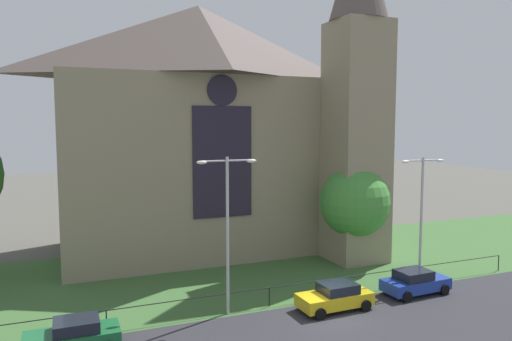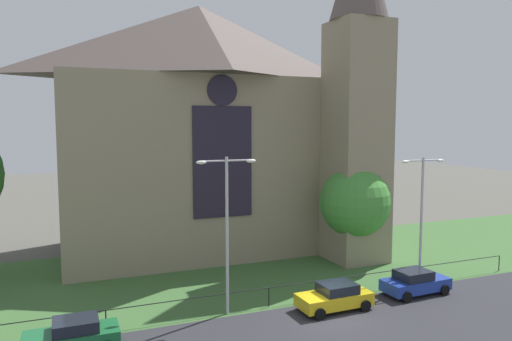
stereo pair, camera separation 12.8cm
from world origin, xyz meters
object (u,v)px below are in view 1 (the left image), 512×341
Objects in this scene: tree_right_near at (355,202)px; streetlamp_far at (422,204)px; streetlamp_near at (227,216)px; parked_car_blue at (415,282)px; church_building at (211,126)px; parked_car_yellow at (335,297)px; parked_car_green at (73,336)px.

streetlamp_far reaches higher than tree_right_near.
streetlamp_far is at bearing 0.00° from streetlamp_near.
tree_right_near is 0.84× the size of streetlamp_near.
tree_right_near is at bearing 85.87° from parked_car_blue.
tree_right_near is (8.59, -8.28, -5.65)m from church_building.
parked_car_yellow and parked_car_blue have the same top height.
parked_car_yellow is (-6.10, -7.33, -3.88)m from tree_right_near.
parked_car_yellow is 5.88m from parked_car_blue.
parked_car_green is (-21.23, -1.52, -4.53)m from streetlamp_far.
tree_right_near is 1.71× the size of parked_car_blue.
church_building reaches higher than tree_right_near.
church_building is 15.06m from streetlamp_near.
streetlamp_near is 1.04× the size of streetlamp_far.
streetlamp_far is at bearing -175.83° from parked_car_green.
parked_car_green is (-19.89, -7.13, -3.88)m from tree_right_near.
tree_right_near reaches higher than parked_car_green.
tree_right_near reaches higher than parked_car_yellow.
streetlamp_far reaches higher than parked_car_green.
parked_car_green is (-11.30, -15.41, -9.53)m from church_building.
parked_car_blue is at bearing -179.59° from parked_car_green.
church_building reaches higher than parked_car_green.
parked_car_yellow is (2.49, -15.61, -9.53)m from church_building.
parked_car_green is 19.66m from parked_car_blue.
tree_right_near is 1.73× the size of parked_car_green.
tree_right_near is at bearing 103.42° from streetlamp_far.
tree_right_near is at bearing -131.05° from parked_car_yellow.
streetlamp_far is at bearing -76.58° from tree_right_near.
parked_car_green is at bearing -160.28° from tree_right_near.
parked_car_green is at bearing -169.23° from streetlamp_near.
streetlamp_far reaches higher than parked_car_yellow.
parked_car_blue is at bearing -61.35° from church_building.
streetlamp_far is 8.88m from parked_car_yellow.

